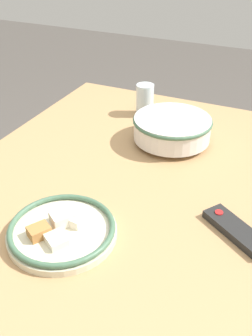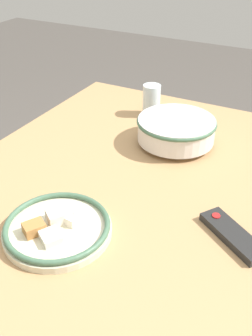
# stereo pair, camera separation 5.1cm
# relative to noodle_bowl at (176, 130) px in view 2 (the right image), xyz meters

# --- Properties ---
(ground_plane) EXTENTS (8.00, 8.00, 0.00)m
(ground_plane) POSITION_rel_noodle_bowl_xyz_m (0.29, -0.04, -0.76)
(ground_plane) COLOR #4C4742
(dining_table) EXTENTS (1.31, 0.99, 0.70)m
(dining_table) POSITION_rel_noodle_bowl_xyz_m (0.29, -0.04, -0.13)
(dining_table) COLOR tan
(dining_table) RESTS_ON ground_plane
(noodle_bowl) EXTENTS (0.26, 0.26, 0.09)m
(noodle_bowl) POSITION_rel_noodle_bowl_xyz_m (0.00, 0.00, 0.00)
(noodle_bowl) COLOR silver
(noodle_bowl) RESTS_ON dining_table
(food_plate) EXTENTS (0.26, 0.26, 0.05)m
(food_plate) POSITION_rel_noodle_bowl_xyz_m (0.54, -0.09, -0.04)
(food_plate) COLOR beige
(food_plate) RESTS_ON dining_table
(tv_remote) EXTENTS (0.15, 0.18, 0.02)m
(tv_remote) POSITION_rel_noodle_bowl_xyz_m (0.36, 0.29, -0.04)
(tv_remote) COLOR black
(tv_remote) RESTS_ON dining_table
(drinking_glass) EXTENTS (0.07, 0.07, 0.12)m
(drinking_glass) POSITION_rel_noodle_bowl_xyz_m (-0.17, -0.16, 0.01)
(drinking_glass) COLOR silver
(drinking_glass) RESTS_ON dining_table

